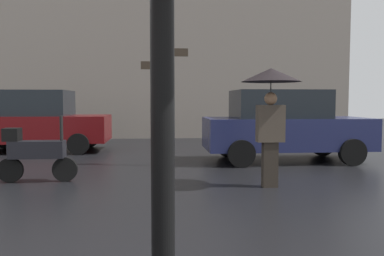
{
  "coord_description": "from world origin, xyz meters",
  "views": [
    {
      "loc": [
        0.28,
        -2.58,
        1.5
      ],
      "look_at": [
        0.99,
        5.48,
        0.95
      ],
      "focal_mm": 36.71,
      "sensor_mm": 36.0,
      "label": 1
    }
  ],
  "objects_px": {
    "pedestrian_with_umbrella": "(271,93)",
    "street_signpost": "(164,91)",
    "parked_scooter": "(35,152)",
    "parked_car_left": "(36,121)",
    "parked_car_right": "(284,125)"
  },
  "relations": [
    {
      "from": "parked_car_left",
      "to": "street_signpost",
      "type": "bearing_deg",
      "value": 155.47
    },
    {
      "from": "parked_scooter",
      "to": "parked_car_right",
      "type": "bearing_deg",
      "value": 15.1
    },
    {
      "from": "parked_scooter",
      "to": "parked_car_right",
      "type": "height_order",
      "value": "parked_car_right"
    },
    {
      "from": "parked_car_left",
      "to": "parked_car_right",
      "type": "bearing_deg",
      "value": 173.5
    },
    {
      "from": "pedestrian_with_umbrella",
      "to": "street_signpost",
      "type": "distance_m",
      "value": 3.01
    },
    {
      "from": "parked_car_right",
      "to": "pedestrian_with_umbrella",
      "type": "bearing_deg",
      "value": 82.12
    },
    {
      "from": "pedestrian_with_umbrella",
      "to": "parked_scooter",
      "type": "xyz_separation_m",
      "value": [
        -4.22,
        0.79,
        -1.09
      ]
    },
    {
      "from": "parked_car_left",
      "to": "pedestrian_with_umbrella",
      "type": "bearing_deg",
      "value": 149.85
    },
    {
      "from": "parked_scooter",
      "to": "parked_car_left",
      "type": "xyz_separation_m",
      "value": [
        -1.35,
        4.65,
        0.36
      ]
    },
    {
      "from": "pedestrian_with_umbrella",
      "to": "parked_scooter",
      "type": "height_order",
      "value": "pedestrian_with_umbrella"
    },
    {
      "from": "parked_scooter",
      "to": "street_signpost",
      "type": "xyz_separation_m",
      "value": [
        2.42,
        1.62,
        1.19
      ]
    },
    {
      "from": "parked_car_left",
      "to": "parked_car_right",
      "type": "distance_m",
      "value": 7.24
    },
    {
      "from": "parked_car_left",
      "to": "parked_scooter",
      "type": "bearing_deg",
      "value": 120.39
    },
    {
      "from": "parked_car_right",
      "to": "street_signpost",
      "type": "xyz_separation_m",
      "value": [
        -2.99,
        -0.47,
        0.84
      ]
    },
    {
      "from": "pedestrian_with_umbrella",
      "to": "street_signpost",
      "type": "height_order",
      "value": "street_signpost"
    }
  ]
}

